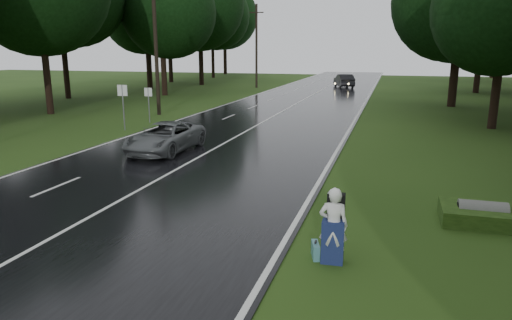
{
  "coord_description": "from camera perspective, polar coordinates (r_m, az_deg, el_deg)",
  "views": [
    {
      "loc": [
        8.18,
        -11.06,
        4.77
      ],
      "look_at": [
        3.87,
        3.61,
        1.1
      ],
      "focal_mm": 32.5,
      "sensor_mm": 36.0,
      "label": 1
    }
  ],
  "objects": [
    {
      "name": "tree_left_d",
      "position": [
        38.47,
        -23.92,
        5.22
      ],
      "size": [
        10.55,
        10.55,
        16.48
      ],
      "primitive_type": null,
      "color": "black",
      "rests_on": "ground"
    },
    {
      "name": "road_sign_a",
      "position": [
        29.09,
        -15.83,
        3.55
      ],
      "size": [
        0.65,
        0.1,
        2.72
      ],
      "primitive_type": null,
      "color": "white",
      "rests_on": "ground"
    },
    {
      "name": "utility_pole_far",
      "position": [
        59.5,
        0.06,
        8.9
      ],
      "size": [
        1.8,
        0.28,
        10.15
      ],
      "primitive_type": null,
      "color": "black",
      "rests_on": "ground"
    },
    {
      "name": "utility_pole_mid",
      "position": [
        35.54,
        -11.83,
        5.5
      ],
      "size": [
        1.8,
        0.28,
        9.63
      ],
      "primitive_type": null,
      "color": "black",
      "rests_on": "ground"
    },
    {
      "name": "suitcase",
      "position": [
        11.14,
        7.32,
        -10.95
      ],
      "size": [
        0.28,
        0.53,
        0.36
      ],
      "primitive_type": "cube",
      "rotation": [
        0.0,
        0.0,
        0.28
      ],
      "color": "teal",
      "rests_on": "ground"
    },
    {
      "name": "road",
      "position": [
        32.47,
        1.62,
        5.08
      ],
      "size": [
        12.0,
        140.0,
        0.04
      ],
      "primitive_type": "cube",
      "color": "black",
      "rests_on": "ground"
    },
    {
      "name": "grey_car",
      "position": [
        22.28,
        -11.1,
        2.78
      ],
      "size": [
        2.41,
        4.98,
        1.37
      ],
      "primitive_type": "imported",
      "rotation": [
        0.0,
        0.0,
        6.25
      ],
      "color": "#565A5C",
      "rests_on": "road"
    },
    {
      "name": "road_sign_b",
      "position": [
        31.66,
        -12.93,
        4.49
      ],
      "size": [
        0.55,
        0.1,
        2.31
      ],
      "primitive_type": null,
      "color": "white",
      "rests_on": "ground"
    },
    {
      "name": "tree_right_e",
      "position": [
        43.15,
        22.88,
        6.1
      ],
      "size": [
        9.37,
        9.37,
        14.63
      ],
      "primitive_type": null,
      "color": "black",
      "rests_on": "ground"
    },
    {
      "name": "far_car",
      "position": [
        60.74,
        10.77,
        9.57
      ],
      "size": [
        3.24,
        5.28,
        1.64
      ],
      "primitive_type": "imported",
      "rotation": [
        0.0,
        0.0,
        3.47
      ],
      "color": "black",
      "rests_on": "road"
    },
    {
      "name": "lane_center",
      "position": [
        32.47,
        1.62,
        5.12
      ],
      "size": [
        0.12,
        140.0,
        0.01
      ],
      "primitive_type": "cube",
      "color": "silver",
      "rests_on": "road"
    },
    {
      "name": "tree_left_e",
      "position": [
        50.56,
        -11.15,
        7.83
      ],
      "size": [
        9.46,
        9.46,
        14.78
      ],
      "primitive_type": null,
      "color": "black",
      "rests_on": "ground"
    },
    {
      "name": "hitchhiker",
      "position": [
        10.72,
        9.5,
        -8.26
      ],
      "size": [
        0.68,
        0.61,
        1.79
      ],
      "color": "silver",
      "rests_on": "ground"
    },
    {
      "name": "culvert",
      "position": [
        14.64,
        25.95,
        -6.95
      ],
      "size": [
        1.28,
        0.64,
        0.64
      ],
      "primitive_type": "cylinder",
      "rotation": [
        0.0,
        1.57,
        0.0
      ],
      "color": "slate",
      "rests_on": "ground"
    },
    {
      "name": "tree_left_f",
      "position": [
        64.67,
        -6.7,
        9.18
      ],
      "size": [
        11.43,
        11.43,
        17.85
      ],
      "primitive_type": null,
      "color": "black",
      "rests_on": "ground"
    },
    {
      "name": "tree_right_d",
      "position": [
        32.09,
        26.98,
        3.48
      ],
      "size": [
        7.91,
        7.91,
        12.35
      ],
      "primitive_type": null,
      "color": "black",
      "rests_on": "ground"
    },
    {
      "name": "ground",
      "position": [
        14.56,
        -19.07,
        -6.4
      ],
      "size": [
        160.0,
        160.0,
        0.0
      ],
      "primitive_type": "plane",
      "color": "#294614",
      "rests_on": "ground"
    },
    {
      "name": "tree_right_f",
      "position": [
        57.88,
        25.4,
        7.48
      ],
      "size": [
        8.62,
        8.62,
        13.47
      ],
      "primitive_type": null,
      "color": "black",
      "rests_on": "ground"
    }
  ]
}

